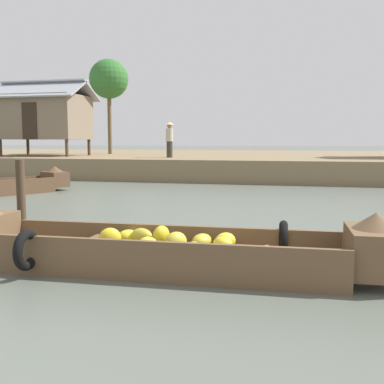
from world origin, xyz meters
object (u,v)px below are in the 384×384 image
(stilt_house_mid_left, at_px, (45,116))
(palm_tree_near, at_px, (109,80))
(vendor_person, at_px, (169,138))
(banana_boat, at_px, (163,249))
(mooring_post, at_px, (21,203))

(stilt_house_mid_left, height_order, palm_tree_near, palm_tree_near)
(stilt_house_mid_left, xyz_separation_m, palm_tree_near, (1.90, 3.97, 2.32))
(palm_tree_near, height_order, vendor_person, palm_tree_near)
(stilt_house_mid_left, bearing_deg, banana_boat, -54.77)
(mooring_post, bearing_deg, palm_tree_near, 109.46)
(banana_boat, relative_size, palm_tree_near, 1.07)
(stilt_house_mid_left, bearing_deg, vendor_person, -8.69)
(stilt_house_mid_left, bearing_deg, palm_tree_near, 64.46)
(banana_boat, relative_size, vendor_person, 3.58)
(stilt_house_mid_left, bearing_deg, mooring_post, -60.28)
(palm_tree_near, xyz_separation_m, vendor_person, (5.18, -5.05, -3.45))
(vendor_person, bearing_deg, banana_boat, -74.10)
(palm_tree_near, bearing_deg, mooring_post, -70.54)
(stilt_house_mid_left, height_order, vendor_person, stilt_house_mid_left)
(palm_tree_near, bearing_deg, banana_boat, -64.75)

